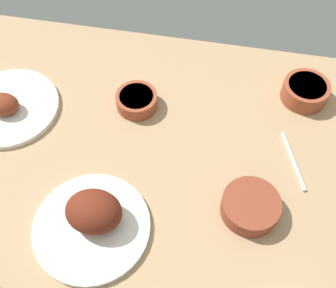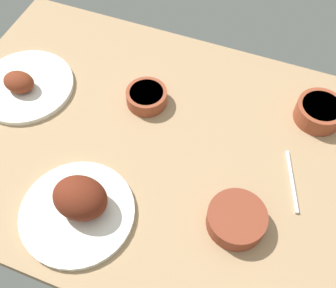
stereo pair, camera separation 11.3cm
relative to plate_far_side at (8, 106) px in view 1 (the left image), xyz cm
name	(u,v)px [view 1 (the left image)]	position (x,y,z in cm)	size (l,w,h in cm)	color
dining_table	(168,152)	(-49.72, 4.63, -3.61)	(140.00, 90.00, 4.00)	tan
plate_far_side	(8,106)	(0.00, 0.00, 0.00)	(29.82, 29.82, 7.30)	white
plate_center_main	(93,219)	(-35.81, 30.67, 1.99)	(29.37, 29.37, 10.94)	white
bowl_sauce	(305,91)	(-87.16, -21.17, 1.58)	(13.78, 13.78, 5.87)	brown
bowl_soup	(250,206)	(-73.71, 19.75, 1.22)	(14.84, 14.84, 5.18)	brown
bowl_onions	(137,100)	(-37.67, -8.74, 0.93)	(12.38, 12.38, 4.61)	brown
fork_loose	(293,161)	(-84.63, 2.75, -1.21)	(18.71, 0.90, 0.80)	silver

